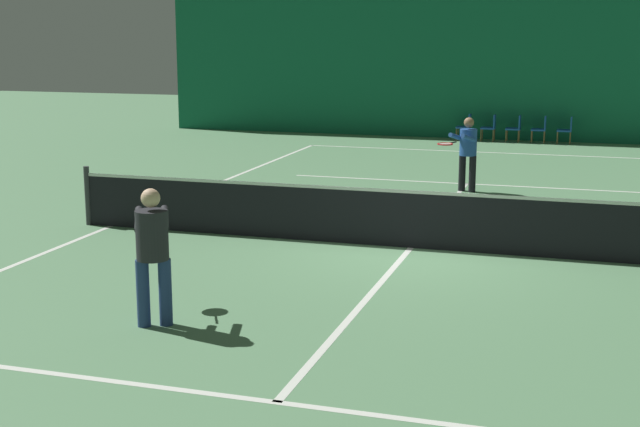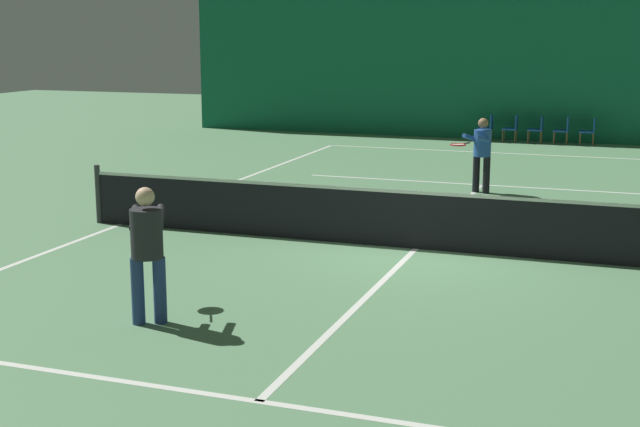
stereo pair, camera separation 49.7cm
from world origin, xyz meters
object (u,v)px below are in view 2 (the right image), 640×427
player_near (147,244)px  courtside_chair_2 (538,128)px  tennis_net (417,218)px  player_far (481,150)px  courtside_chair_4 (590,129)px  courtside_chair_1 (512,127)px  courtside_chair_0 (488,126)px  courtside_chair_3 (564,129)px

player_near → courtside_chair_2: 19.41m
tennis_net → player_far: (0.12, 5.38, 0.43)m
player_near → courtside_chair_2: size_ratio=1.99×
courtside_chair_2 → courtside_chair_4: (1.56, 0.00, 0.00)m
tennis_net → courtside_chair_4: tennis_net is taller
courtside_chair_1 → player_near: bearing=-5.2°
tennis_net → courtside_chair_1: bearing=91.6°
player_far → courtside_chair_4: size_ratio=1.93×
courtside_chair_0 → courtside_chair_4: size_ratio=1.00×
player_far → courtside_chair_4: (1.80, 9.18, -0.46)m
courtside_chair_2 → courtside_chair_4: same height
tennis_net → courtside_chair_3: (1.14, 14.57, -0.03)m
courtside_chair_0 → courtside_chair_2: (1.56, 0.00, 0.00)m
player_far → courtside_chair_3: player_far is taller
player_far → courtside_chair_0: size_ratio=1.93×
player_near → courtside_chair_1: size_ratio=1.99×
player_far → tennis_net: bearing=20.0°
tennis_net → courtside_chair_2: tennis_net is taller
courtside_chair_1 → courtside_chair_4: (2.33, 0.00, 0.00)m
courtside_chair_1 → player_far: bearing=3.3°
courtside_chair_2 → courtside_chair_3: same height
courtside_chair_3 → courtside_chair_1: bearing=-90.0°
player_near → courtside_chair_2: player_near is taller
courtside_chair_1 → courtside_chair_2: same height
courtside_chair_2 → courtside_chair_3: 0.78m
player_far → courtside_chair_4: player_far is taller
player_far → courtside_chair_3: (1.02, 9.18, -0.46)m
courtside_chair_0 → courtside_chair_1: same height
courtside_chair_0 → player_near: bearing=-2.9°
courtside_chair_0 → courtside_chair_3: bearing=90.0°
player_near → player_far: bearing=-40.0°
player_near → courtside_chair_3: player_near is taller
player_far → courtside_chair_2: bearing=-160.2°
courtside_chair_1 → courtside_chair_3: bearing=90.0°
player_near → player_far: size_ratio=1.03×
courtside_chair_1 → courtside_chair_4: size_ratio=1.00×
courtside_chair_2 → player_near: bearing=-7.5°
player_near → player_far: 10.32m
tennis_net → courtside_chair_3: 14.61m
courtside_chair_0 → courtside_chair_1: (0.78, 0.00, 0.00)m
tennis_net → courtside_chair_1: (-0.41, 14.57, -0.03)m
courtside_chair_1 → courtside_chair_4: same height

